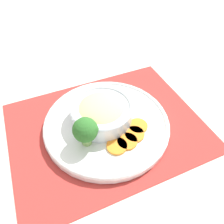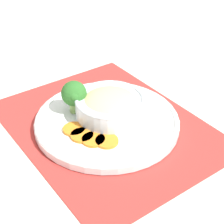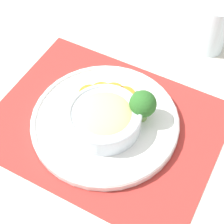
% 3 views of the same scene
% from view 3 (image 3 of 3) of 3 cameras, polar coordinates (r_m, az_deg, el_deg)
% --- Properties ---
extents(ground_plane, '(4.00, 4.00, 0.00)m').
position_cam_3_polar(ground_plane, '(0.82, -1.05, -2.00)').
color(ground_plane, beige).
extents(placemat, '(0.52, 0.42, 0.00)m').
position_cam_3_polar(placemat, '(0.81, -1.05, -1.92)').
color(placemat, '#B2332D').
rests_on(placemat, ground_plane).
extents(plate, '(0.32, 0.32, 0.02)m').
position_cam_3_polar(plate, '(0.80, -1.07, -1.37)').
color(plate, white).
rests_on(plate, placemat).
extents(bowl, '(0.15, 0.15, 0.06)m').
position_cam_3_polar(bowl, '(0.77, -1.13, -0.83)').
color(bowl, silver).
rests_on(bowl, plate).
extents(broccoli_floret, '(0.06, 0.06, 0.08)m').
position_cam_3_polar(broccoli_floret, '(0.77, 4.71, 1.19)').
color(broccoli_floret, '#84AD5B').
rests_on(broccoli_floret, plate).
extents(carrot_slice_near, '(0.05, 0.05, 0.01)m').
position_cam_3_polar(carrot_slice_near, '(0.84, 1.99, 2.63)').
color(carrot_slice_near, orange).
rests_on(carrot_slice_near, plate).
extents(carrot_slice_middle, '(0.05, 0.05, 0.01)m').
position_cam_3_polar(carrot_slice_middle, '(0.85, 0.24, 3.21)').
color(carrot_slice_middle, orange).
rests_on(carrot_slice_middle, plate).
extents(carrot_slice_far, '(0.05, 0.05, 0.01)m').
position_cam_3_polar(carrot_slice_far, '(0.85, -1.64, 3.29)').
color(carrot_slice_far, orange).
rests_on(carrot_slice_far, plate).
extents(carrot_slice_extra, '(0.05, 0.05, 0.01)m').
position_cam_3_polar(carrot_slice_extra, '(0.84, -3.46, 2.88)').
color(carrot_slice_extra, orange).
rests_on(carrot_slice_extra, plate).
extents(water_glass, '(0.06, 0.06, 0.13)m').
position_cam_3_polar(water_glass, '(0.97, 15.28, 11.73)').
color(water_glass, silver).
rests_on(water_glass, ground_plane).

